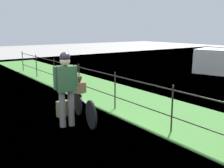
{
  "coord_description": "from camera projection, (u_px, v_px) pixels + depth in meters",
  "views": [
    {
      "loc": [
        4.44,
        -2.0,
        2.17
      ],
      "look_at": [
        -0.35,
        1.47,
        0.9
      ],
      "focal_mm": 41.43,
      "sensor_mm": 36.0,
      "label": 1
    }
  ],
  "objects": [
    {
      "name": "ground_plane",
      "position": [
        63.0,
        140.0,
        5.12
      ],
      "size": [
        60.0,
        60.0,
        0.0
      ],
      "primitive_type": "plane",
      "color": "#9E9993"
    },
    {
      "name": "cyclist_person",
      "position": [
        66.0,
        83.0,
        5.67
      ],
      "size": [
        0.34,
        0.53,
        1.68
      ],
      "color": "slate",
      "rests_on": "ground"
    },
    {
      "name": "bicycle_main",
      "position": [
        84.0,
        107.0,
        6.14
      ],
      "size": [
        1.64,
        0.39,
        0.64
      ],
      "color": "black",
      "rests_on": "ground"
    },
    {
      "name": "backpack_on_paving",
      "position": [
        63.0,
        109.0,
        6.5
      ],
      "size": [
        0.26,
        0.32,
        0.4
      ],
      "primitive_type": "cube",
      "rotation": [
        0.0,
        0.0,
        1.87
      ],
      "color": "olive",
      "rests_on": "ground"
    },
    {
      "name": "wooden_crate",
      "position": [
        79.0,
        87.0,
        6.39
      ],
      "size": [
        0.41,
        0.35,
        0.25
      ],
      "primitive_type": "cube",
      "rotation": [
        0.0,
        0.0,
        -0.21
      ],
      "color": "brown",
      "rests_on": "bicycle_main"
    },
    {
      "name": "terrier_dog",
      "position": [
        79.0,
        79.0,
        6.32
      ],
      "size": [
        0.32,
        0.19,
        0.18
      ],
      "color": "#4C3D2D",
      "rests_on": "wooden_crate"
    },
    {
      "name": "iron_fence",
      "position": [
        140.0,
        96.0,
        6.16
      ],
      "size": [
        18.04,
        0.04,
        1.04
      ],
      "color": "#28231E",
      "rests_on": "ground"
    },
    {
      "name": "grass_strip",
      "position": [
        164.0,
        113.0,
        6.77
      ],
      "size": [
        27.0,
        2.4,
        0.03
      ],
      "primitive_type": "cube",
      "color": "#478438",
      "rests_on": "ground"
    }
  ]
}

